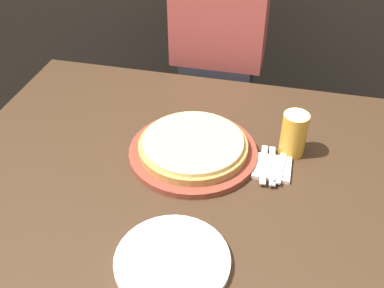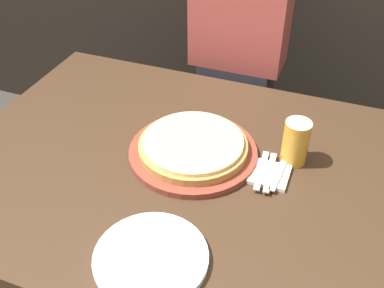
{
  "view_description": "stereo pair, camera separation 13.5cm",
  "coord_description": "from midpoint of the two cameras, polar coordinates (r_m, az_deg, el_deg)",
  "views": [
    {
      "loc": [
        0.24,
        -0.98,
        1.63
      ],
      "look_at": [
        -0.0,
        0.05,
        0.79
      ],
      "focal_mm": 42.0,
      "sensor_mm": 36.0,
      "label": 1
    },
    {
      "loc": [
        0.37,
        -0.94,
        1.63
      ],
      "look_at": [
        -0.0,
        0.05,
        0.79
      ],
      "focal_mm": 42.0,
      "sensor_mm": 36.0,
      "label": 2
    }
  ],
  "objects": [
    {
      "name": "dining_table",
      "position": [
        1.61,
        1.87,
        -12.88
      ],
      "size": [
        1.42,
        1.04,
        0.75
      ],
      "color": "#3D2819",
      "rests_on": "ground_plane"
    },
    {
      "name": "pizza_on_board",
      "position": [
        1.36,
        2.84,
        -0.61
      ],
      "size": [
        0.39,
        0.39,
        0.06
      ],
      "color": "brown",
      "rests_on": "dining_table"
    },
    {
      "name": "beer_glass",
      "position": [
        1.36,
        15.87,
        0.32
      ],
      "size": [
        0.08,
        0.08,
        0.14
      ],
      "color": "gold",
      "rests_on": "dining_table"
    },
    {
      "name": "dinner_plate",
      "position": [
        1.1,
        -1.62,
        -14.41
      ],
      "size": [
        0.28,
        0.28,
        0.02
      ],
      "color": "white",
      "rests_on": "dining_table"
    },
    {
      "name": "napkin_stack",
      "position": [
        1.33,
        12.72,
        -3.91
      ],
      "size": [
        0.11,
        0.11,
        0.01
      ],
      "color": "white",
      "rests_on": "dining_table"
    },
    {
      "name": "fork",
      "position": [
        1.33,
        11.72,
        -3.4
      ],
      "size": [
        0.03,
        0.17,
        0.0
      ],
      "color": "silver",
      "rests_on": "napkin_stack"
    },
    {
      "name": "dinner_knife",
      "position": [
        1.32,
        12.78,
        -3.64
      ],
      "size": [
        0.03,
        0.17,
        0.0
      ],
      "color": "silver",
      "rests_on": "napkin_stack"
    },
    {
      "name": "spoon",
      "position": [
        1.32,
        13.83,
        -3.88
      ],
      "size": [
        0.03,
        0.15,
        0.0
      ],
      "color": "silver",
      "rests_on": "napkin_stack"
    },
    {
      "name": "diner_person",
      "position": [
        1.97,
        7.68,
        8.44
      ],
      "size": [
        0.37,
        0.2,
        1.33
      ],
      "color": "#33333D",
      "rests_on": "ground_plane"
    }
  ]
}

